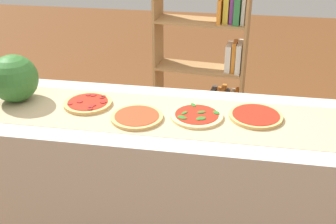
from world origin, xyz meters
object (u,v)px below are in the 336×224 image
Objects in this scene: pizza_plain_1 at (137,117)px; bookshelf at (211,73)px; watermelon at (14,78)px; pizza_pepperoni_0 at (88,103)px; pizza_spinach_2 at (197,115)px; pizza_plain_3 at (256,116)px.

pizza_plain_1 is 0.19× the size of bookshelf.
watermelon is at bearing 171.53° from pizza_plain_1.
watermelon is (-0.76, 0.11, 0.13)m from pizza_plain_1.
pizza_pepperoni_0 is 0.99× the size of watermelon.
pizza_spinach_2 is (0.32, 0.07, -0.00)m from pizza_plain_1.
bookshelf is (0.00, 1.09, -0.18)m from pizza_spinach_2.
watermelon is 1.54m from bookshelf.
pizza_spinach_2 is 1.09m from watermelon.
bookshelf is (-0.32, 1.04, -0.18)m from pizza_plain_3.
pizza_spinach_2 reaches higher than pizza_plain_1.
pizza_plain_1 is 1.02× the size of watermelon.
watermelon reaches higher than pizza_plain_1.
bookshelf reaches higher than pizza_plain_3.
pizza_pepperoni_0 is at bearing -179.69° from pizza_plain_3.
bookshelf is at bearing 43.99° from watermelon.
pizza_spinach_2 is 0.32m from pizza_plain_3.
pizza_plain_3 is at bearing 0.31° from pizza_pepperoni_0.
watermelon is at bearing -136.01° from bookshelf.
watermelon is (-0.44, -0.00, 0.13)m from pizza_pepperoni_0.
bookshelf is (0.33, 1.16, -0.18)m from pizza_plain_1.
watermelon reaches higher than pizza_plain_3.
pizza_plain_1 is at bearing -169.25° from pizza_plain_3.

